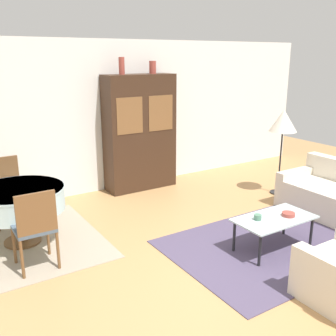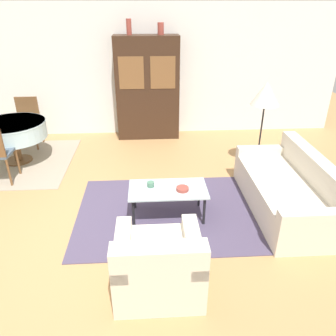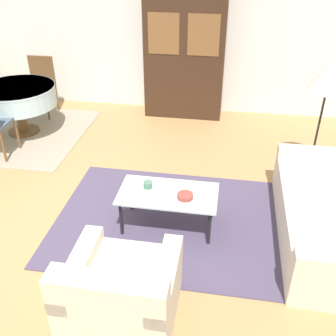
% 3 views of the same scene
% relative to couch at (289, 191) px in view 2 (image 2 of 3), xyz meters
% --- Properties ---
extents(ground_plane, '(14.00, 14.00, 0.00)m').
position_rel_couch_xyz_m(ground_plane, '(-2.78, -0.33, -0.29)').
color(ground_plane, tan).
extents(wall_back, '(10.00, 0.06, 2.70)m').
position_rel_couch_xyz_m(wall_back, '(-2.78, 3.30, 1.06)').
color(wall_back, white).
rests_on(wall_back, ground_plane).
extents(area_rug, '(2.61, 1.94, 0.01)m').
position_rel_couch_xyz_m(area_rug, '(-1.67, 0.00, -0.29)').
color(area_rug, '#4C425B').
rests_on(area_rug, ground_plane).
extents(dining_rug, '(2.07, 2.09, 0.01)m').
position_rel_couch_xyz_m(dining_rug, '(-4.46, 1.79, -0.29)').
color(dining_rug, gray).
rests_on(dining_rug, ground_plane).
extents(couch, '(0.94, 2.01, 0.80)m').
position_rel_couch_xyz_m(couch, '(0.00, 0.00, 0.00)').
color(couch, beige).
rests_on(couch, ground_plane).
extents(armchair, '(0.88, 0.87, 0.78)m').
position_rel_couch_xyz_m(armchair, '(-1.89, -1.35, 0.01)').
color(armchair, beige).
rests_on(armchair, ground_plane).
extents(coffee_table, '(1.05, 0.57, 0.43)m').
position_rel_couch_xyz_m(coffee_table, '(-1.71, -0.08, 0.11)').
color(coffee_table, black).
rests_on(coffee_table, area_rug).
extents(display_cabinet, '(1.31, 0.46, 2.10)m').
position_rel_couch_xyz_m(display_cabinet, '(-1.95, 3.02, 0.76)').
color(display_cabinet, '#382316').
rests_on(display_cabinet, ground_plane).
extents(dining_table, '(1.19, 1.19, 0.76)m').
position_rel_couch_xyz_m(dining_table, '(-4.40, 1.85, 0.32)').
color(dining_table, brown).
rests_on(dining_table, dining_rug).
extents(dining_chair_far, '(0.44, 0.44, 0.98)m').
position_rel_couch_xyz_m(dining_chair_far, '(-4.40, 2.66, 0.28)').
color(dining_chair_far, brown).
rests_on(dining_chair_far, dining_rug).
extents(floor_lamp, '(0.48, 0.48, 1.52)m').
position_rel_couch_xyz_m(floor_lamp, '(-0.00, 1.38, 1.00)').
color(floor_lamp, black).
rests_on(floor_lamp, ground_plane).
extents(cup, '(0.10, 0.10, 0.07)m').
position_rel_couch_xyz_m(cup, '(-1.94, -0.02, 0.18)').
color(cup, '#4C7A60').
rests_on(cup, coffee_table).
extents(bowl, '(0.17, 0.17, 0.05)m').
position_rel_couch_xyz_m(bowl, '(-1.52, -0.14, 0.17)').
color(bowl, '#9E4238').
rests_on(bowl, coffee_table).
extents(vase_tall, '(0.10, 0.10, 0.29)m').
position_rel_couch_xyz_m(vase_tall, '(-2.27, 3.02, 1.96)').
color(vase_tall, '#9E4238').
rests_on(vase_tall, display_cabinet).
extents(vase_short, '(0.12, 0.12, 0.22)m').
position_rel_couch_xyz_m(vase_short, '(-1.66, 3.02, 1.92)').
color(vase_short, '#9E4238').
rests_on(vase_short, display_cabinet).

